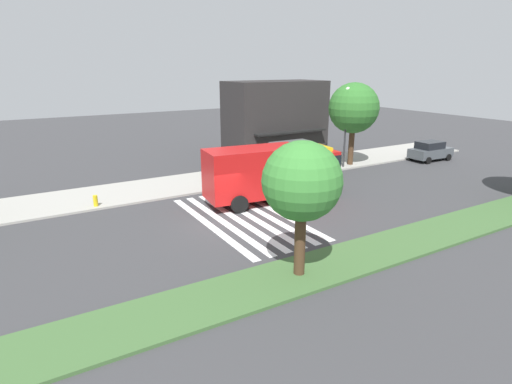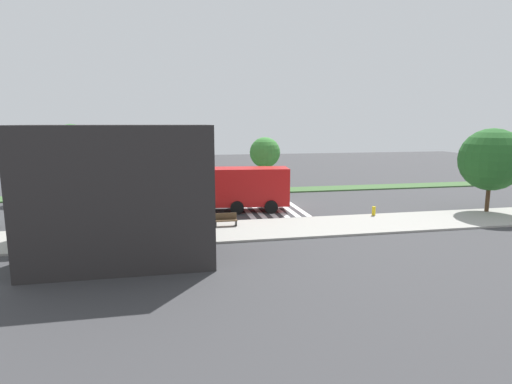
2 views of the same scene
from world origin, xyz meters
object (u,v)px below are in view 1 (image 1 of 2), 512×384
object	(u,v)px
street_lamp	(346,121)
fire_hydrant	(96,201)
median_tree_far_west	(302,182)
fire_truck	(275,171)
bench_near_shelter	(251,172)
bus_stop_shelter	(293,151)
parked_car_west	(430,151)
sidewalk_tree_center	(354,108)

from	to	relation	value
street_lamp	fire_hydrant	world-z (taller)	street_lamp
median_tree_far_west	fire_hydrant	bearing A→B (deg)	112.73
fire_truck	street_lamp	world-z (taller)	street_lamp
fire_truck	median_tree_far_west	distance (m)	10.67
fire_truck	bench_near_shelter	size ratio (longest dim) A/B	5.81
fire_truck	bench_near_shelter	xyz separation A→B (m)	(1.34, 5.47, -1.44)
bus_stop_shelter	median_tree_far_west	xyz separation A→B (m)	(-10.16, -14.76, 2.29)
parked_car_west	sidewalk_tree_center	world-z (taller)	sidewalk_tree_center
bus_stop_shelter	fire_hydrant	world-z (taller)	bus_stop_shelter
street_lamp	sidewalk_tree_center	xyz separation A→B (m)	(1.17, 0.40, 0.98)
parked_car_west	fire_hydrant	bearing A→B (deg)	178.29
street_lamp	median_tree_far_west	xyz separation A→B (m)	(-14.96, -13.80, 0.07)
bus_stop_shelter	bench_near_shelter	bearing A→B (deg)	-179.83
bus_stop_shelter	median_tree_far_west	size ratio (longest dim) A/B	0.61
fire_truck	sidewalk_tree_center	xyz separation A→B (m)	(11.31, 4.93, 3.06)
bench_near_shelter	fire_truck	bearing A→B (deg)	-103.79
bus_stop_shelter	fire_hydrant	bearing A→B (deg)	-176.21
bench_near_shelter	sidewalk_tree_center	size ratio (longest dim) A/B	0.22
bus_stop_shelter	bench_near_shelter	distance (m)	4.20
bench_near_shelter	fire_hydrant	xyz separation A→B (m)	(-11.90, -1.04, -0.10)
sidewalk_tree_center	fire_truck	bearing A→B (deg)	-156.45
bench_near_shelter	median_tree_far_west	xyz separation A→B (m)	(-6.16, -14.75, 3.58)
street_lamp	sidewalk_tree_center	distance (m)	1.58
street_lamp	median_tree_far_west	distance (m)	20.36
parked_car_west	median_tree_far_west	size ratio (longest dim) A/B	0.75
fire_truck	sidewalk_tree_center	size ratio (longest dim) A/B	1.30
parked_car_west	fire_hydrant	world-z (taller)	parked_car_west
median_tree_far_west	fire_hydrant	size ratio (longest dim) A/B	8.16
bench_near_shelter	sidewalk_tree_center	distance (m)	10.95
bench_near_shelter	street_lamp	bearing A→B (deg)	-6.11
sidewalk_tree_center	median_tree_far_west	size ratio (longest dim) A/B	1.25
fire_hydrant	bus_stop_shelter	bearing A→B (deg)	3.79
sidewalk_tree_center	bus_stop_shelter	bearing A→B (deg)	174.70
bench_near_shelter	bus_stop_shelter	bearing A→B (deg)	0.17
bench_near_shelter	street_lamp	size ratio (longest dim) A/B	0.24
parked_car_west	sidewalk_tree_center	size ratio (longest dim) A/B	0.60
parked_car_west	street_lamp	world-z (taller)	street_lamp
fire_truck	bus_stop_shelter	size ratio (longest dim) A/B	2.66
street_lamp	bench_near_shelter	bearing A→B (deg)	173.89
sidewalk_tree_center	fire_hydrant	xyz separation A→B (m)	(-21.87, -0.50, -4.60)
bench_near_shelter	street_lamp	xyz separation A→B (m)	(8.80, -0.94, 3.52)
sidewalk_tree_center	parked_car_west	bearing A→B (deg)	-15.31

